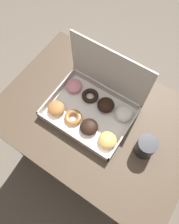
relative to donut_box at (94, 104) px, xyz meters
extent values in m
plane|color=#6B6054|center=(0.04, -0.02, -0.83)|extent=(8.00, 8.00, 0.00)
cube|color=#4C3D2D|center=(0.04, -0.02, -0.07)|extent=(1.01, 0.72, 0.03)
cylinder|color=#4C3D2D|center=(-0.42, -0.34, -0.45)|extent=(0.06, 0.06, 0.74)
cylinder|color=#4C3D2D|center=(-0.42, 0.29, -0.45)|extent=(0.06, 0.06, 0.74)
cylinder|color=#4C3D2D|center=(0.50, 0.29, -0.45)|extent=(0.06, 0.06, 0.74)
cube|color=silver|center=(0.00, -0.03, -0.05)|extent=(0.42, 0.32, 0.01)
cube|color=beige|center=(0.00, -0.19, -0.03)|extent=(0.42, 0.01, 0.04)
cube|color=beige|center=(0.00, 0.12, -0.03)|extent=(0.42, 0.01, 0.04)
cube|color=beige|center=(-0.21, -0.03, -0.03)|extent=(0.01, 0.32, 0.04)
cube|color=beige|center=(0.20, -0.03, -0.03)|extent=(0.01, 0.32, 0.04)
cube|color=beige|center=(0.00, 0.13, 0.13)|extent=(0.42, 0.01, 0.27)
ellipsoid|color=#9E6633|center=(-0.15, -0.11, -0.03)|extent=(0.09, 0.09, 0.04)
torus|color=#9E6633|center=(-0.06, -0.10, -0.03)|extent=(0.09, 0.09, 0.03)
ellipsoid|color=black|center=(0.04, -0.10, -0.03)|extent=(0.09, 0.09, 0.04)
ellipsoid|color=tan|center=(0.15, -0.11, -0.03)|extent=(0.09, 0.09, 0.04)
ellipsoid|color=pink|center=(-0.16, 0.04, -0.03)|extent=(0.09, 0.09, 0.04)
torus|color=black|center=(-0.05, 0.05, -0.04)|extent=(0.09, 0.09, 0.02)
ellipsoid|color=black|center=(0.04, 0.04, -0.02)|extent=(0.09, 0.09, 0.05)
ellipsoid|color=white|center=(0.14, 0.05, -0.02)|extent=(0.09, 0.09, 0.05)
cylinder|color=#232328|center=(0.31, -0.05, 0.00)|extent=(0.09, 0.09, 0.11)
cylinder|color=black|center=(0.31, -0.05, 0.05)|extent=(0.07, 0.07, 0.01)
camera|label=1|loc=(0.25, -0.42, 0.96)|focal=35.00mm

